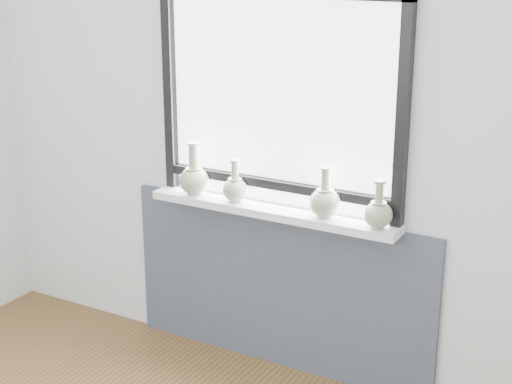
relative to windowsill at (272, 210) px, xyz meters
The scene contains 8 objects.
back_wall 0.43m from the windowsill, 90.00° to the left, with size 3.60×0.02×2.60m, color silver.
apron_panel 0.46m from the windowsill, 90.00° to the left, with size 1.70×0.03×0.86m, color #414B57.
windowsill is the anchor object (origin of this frame).
window 0.56m from the windowsill, 90.00° to the left, with size 1.30×0.06×1.05m.
vase_a 0.46m from the windowsill, behind, with size 0.15×0.15×0.27m.
vase_b 0.22m from the windowsill, behind, with size 0.13×0.13×0.22m.
vase_c 0.30m from the windowsill, ahead, with size 0.15×0.15×0.24m.
vase_d 0.57m from the windowsill, ahead, with size 0.13×0.13×0.23m.
Camera 1 is at (1.73, -1.50, 2.14)m, focal length 55.00 mm.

